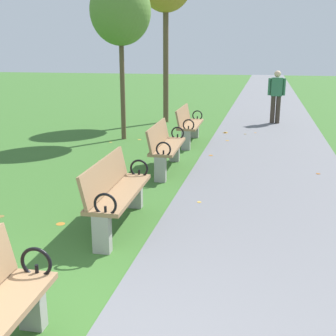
% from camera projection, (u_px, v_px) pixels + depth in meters
% --- Properties ---
extents(paved_walkway, '(2.89, 44.00, 0.02)m').
position_uv_depth(paved_walkway, '(268.00, 101.00, 19.51)').
color(paved_walkway, slate).
rests_on(paved_walkway, ground).
extents(park_bench_2, '(0.53, 1.62, 0.90)m').
position_uv_depth(park_bench_2, '(116.00, 191.00, 5.49)').
color(park_bench_2, '#93704C').
rests_on(park_bench_2, ground).
extents(park_bench_3, '(0.53, 1.62, 0.90)m').
position_uv_depth(park_bench_3, '(165.00, 146.00, 8.13)').
color(park_bench_3, '#93704C').
rests_on(park_bench_3, ground).
extents(park_bench_4, '(0.51, 1.61, 0.90)m').
position_uv_depth(park_bench_4, '(189.00, 124.00, 10.54)').
color(park_bench_4, '#93704C').
rests_on(park_bench_4, ground).
extents(tree_1, '(1.49, 1.49, 3.98)m').
position_uv_depth(tree_1, '(120.00, 12.00, 10.37)').
color(tree_1, brown).
rests_on(tree_1, ground).
extents(pedestrian_walking, '(0.53, 0.23, 1.62)m').
position_uv_depth(pedestrian_walking, '(276.00, 94.00, 13.28)').
color(pedestrian_walking, '#3D3328').
rests_on(pedestrian_walking, paved_walkway).
extents(scattered_leaves, '(5.33, 10.86, 0.02)m').
position_uv_depth(scattered_leaves, '(175.00, 168.00, 8.38)').
color(scattered_leaves, '#BC842D').
rests_on(scattered_leaves, ground).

